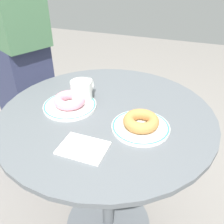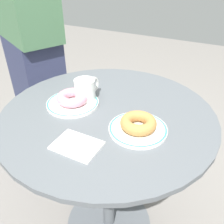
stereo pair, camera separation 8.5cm
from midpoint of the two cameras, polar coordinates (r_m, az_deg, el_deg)
cafe_table at (r=1.03m, az=1.49°, el=-10.90°), size 0.79×0.79×0.72m
plate_left at (r=0.92m, az=-6.80°, el=2.10°), size 0.20×0.20×0.01m
plate_right at (r=0.79m, az=9.29°, el=-4.11°), size 0.19×0.19×0.01m
donut_pink_frosted at (r=0.91m, az=-6.84°, el=3.38°), size 0.17×0.17×0.04m
donut_old_fashioned at (r=0.78m, az=9.45°, el=-2.69°), size 0.16×0.16×0.04m
paper_napkin at (r=0.73m, az=-5.11°, el=-8.09°), size 0.14×0.10×0.01m
coffee_mug at (r=0.93m, az=-3.70°, el=5.17°), size 0.08×0.12×0.09m
person_figure at (r=1.43m, az=-17.24°, el=15.38°), size 0.48×0.38×1.64m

